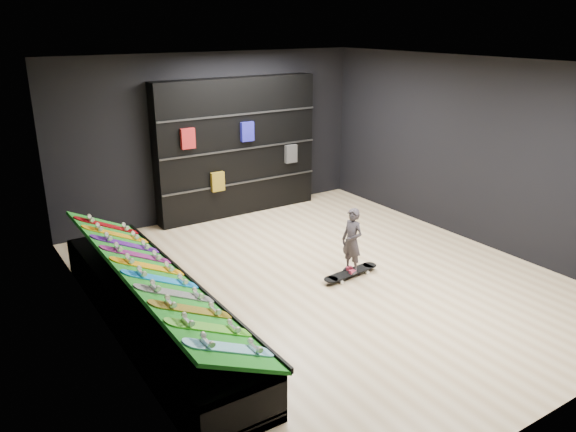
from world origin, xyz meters
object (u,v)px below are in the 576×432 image
floor_skateboard (351,274)px  child (352,253)px  display_rack (153,311)px  back_shelving (237,147)px

floor_skateboard → child: 0.33m
display_rack → back_shelving: bearing=48.4°
back_shelving → child: 3.58m
display_rack → child: bearing=-2.9°
display_rack → child: size_ratio=7.87×
back_shelving → floor_skateboard: bearing=-90.6°
display_rack → floor_skateboard: display_rack is taller
child → back_shelving: bearing=171.7°
back_shelving → floor_skateboard: back_shelving is taller
display_rack → child: 2.91m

